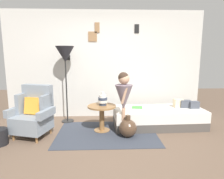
% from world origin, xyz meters
% --- Properties ---
extents(ground_plane, '(12.00, 12.00, 0.00)m').
position_xyz_m(ground_plane, '(0.00, 0.00, 0.00)').
color(ground_plane, brown).
extents(gallery_wall, '(4.80, 0.12, 2.60)m').
position_xyz_m(gallery_wall, '(-0.00, 1.95, 1.30)').
color(gallery_wall, beige).
rests_on(gallery_wall, ground).
extents(rug, '(1.93, 1.36, 0.01)m').
position_xyz_m(rug, '(0.04, 0.74, 0.01)').
color(rug, '#333842').
rests_on(rug, ground).
extents(armchair, '(0.86, 0.73, 0.97)m').
position_xyz_m(armchair, '(-1.35, 0.72, 0.44)').
color(armchair, olive).
rests_on(armchair, ground).
extents(daybed, '(1.93, 0.87, 0.40)m').
position_xyz_m(daybed, '(1.17, 1.10, 0.20)').
color(daybed, '#4C4742').
rests_on(daybed, ground).
extents(pillow_head, '(0.21, 0.13, 0.15)m').
position_xyz_m(pillow_head, '(1.94, 1.10, 0.48)').
color(pillow_head, '#474C56').
rests_on(pillow_head, daybed).
extents(pillow_mid, '(0.23, 0.14, 0.17)m').
position_xyz_m(pillow_mid, '(1.77, 1.16, 0.48)').
color(pillow_mid, '#474C56').
rests_on(pillow_mid, daybed).
extents(pillow_back, '(0.21, 0.15, 0.18)m').
position_xyz_m(pillow_back, '(1.63, 1.20, 0.49)').
color(pillow_back, beige).
rests_on(pillow_back, daybed).
extents(side_table, '(0.58, 0.58, 0.53)m').
position_xyz_m(side_table, '(-0.06, 0.89, 0.38)').
color(side_table, olive).
rests_on(side_table, ground).
extents(vase_striped, '(0.18, 0.18, 0.27)m').
position_xyz_m(vase_striped, '(-0.04, 0.93, 0.65)').
color(vase_striped, '#2D384C').
rests_on(vase_striped, side_table).
extents(floor_lamp, '(0.41, 0.41, 1.73)m').
position_xyz_m(floor_lamp, '(-0.87, 1.50, 1.50)').
color(floor_lamp, black).
rests_on(floor_lamp, ground).
extents(person_child, '(0.34, 0.34, 1.22)m').
position_xyz_m(person_child, '(0.37, 0.73, 0.79)').
color(person_child, tan).
rests_on(person_child, ground).
extents(book_on_daybed, '(0.24, 0.19, 0.03)m').
position_xyz_m(book_on_daybed, '(0.71, 1.17, 0.42)').
color(book_on_daybed, '#4A9E44').
rests_on(book_on_daybed, daybed).
extents(demijohn_near, '(0.34, 0.34, 0.42)m').
position_xyz_m(demijohn_near, '(0.44, 0.57, 0.17)').
color(demijohn_near, '#473323').
rests_on(demijohn_near, ground).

